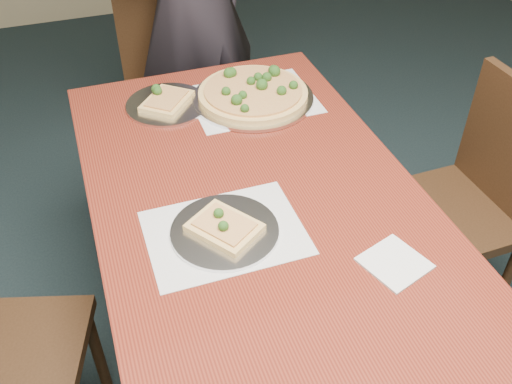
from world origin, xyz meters
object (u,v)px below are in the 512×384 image
object	(u,v)px
diner	(193,1)
chair_right	(470,195)
slice_plate_near	(225,229)
dining_table	(256,216)
slice_plate_far	(167,102)
pizza_pan	(253,93)
chair_far	(171,75)

from	to	relation	value
diner	chair_right	bearing A→B (deg)	98.42
diner	slice_plate_near	distance (m)	1.27
slice_plate_near	dining_table	bearing A→B (deg)	44.51
slice_plate_near	slice_plate_far	world-z (taller)	slice_plate_far
dining_table	diner	xyz separation A→B (m)	(0.11, 1.12, 0.20)
dining_table	slice_plate_far	world-z (taller)	slice_plate_far
chair_right	pizza_pan	xyz separation A→B (m)	(-0.62, 0.47, 0.26)
dining_table	slice_plate_far	distance (m)	0.56
chair_right	diner	xyz separation A→B (m)	(-0.67, 1.11, 0.35)
dining_table	slice_plate_near	distance (m)	0.21
chair_far	diner	xyz separation A→B (m)	(0.12, -0.05, 0.35)
chair_right	pizza_pan	world-z (taller)	chair_right
dining_table	slice_plate_near	xyz separation A→B (m)	(-0.13, -0.13, 0.11)
slice_plate_far	slice_plate_near	bearing A→B (deg)	-89.35
chair_far	slice_plate_near	size ratio (longest dim) A/B	3.25
dining_table	pizza_pan	xyz separation A→B (m)	(0.15, 0.47, 0.12)
chair_right	diner	size ratio (longest dim) A/B	0.53
diner	slice_plate_far	xyz separation A→B (m)	(-0.25, -0.58, -0.10)
chair_far	chair_right	world-z (taller)	same
pizza_pan	slice_plate_near	xyz separation A→B (m)	(-0.28, -0.60, -0.01)
chair_right	slice_plate_near	bearing A→B (deg)	-82.82
diner	slice_plate_far	world-z (taller)	diner
chair_right	pizza_pan	distance (m)	0.82
diner	chair_far	bearing A→B (deg)	-44.70
chair_right	slice_plate_far	bearing A→B (deg)	-121.10
diner	slice_plate_near	xyz separation A→B (m)	(-0.24, -1.24, -0.10)
pizza_pan	slice_plate_far	distance (m)	0.30
chair_right	pizza_pan	size ratio (longest dim) A/B	2.18
slice_plate_far	chair_right	bearing A→B (deg)	-29.89
dining_table	chair_far	bearing A→B (deg)	90.23
dining_table	pizza_pan	distance (m)	0.51
dining_table	chair_right	world-z (taller)	chair_right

